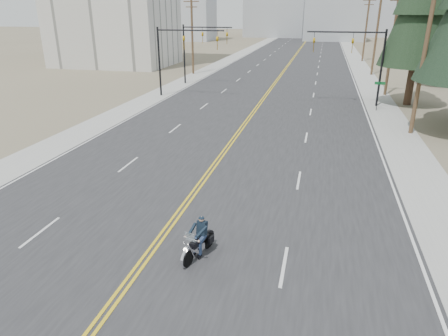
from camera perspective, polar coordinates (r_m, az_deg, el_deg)
ground_plane at (r=13.09m, az=-17.36°, el=-20.21°), size 400.00×400.00×0.00m
road at (r=78.79m, az=9.75°, el=15.05°), size 20.00×200.00×0.01m
sidewalk_left at (r=80.45m, az=1.27°, el=15.47°), size 3.00×200.00×0.01m
sidewalk_right at (r=78.79m, az=18.37°, el=14.30°), size 3.00×200.00×0.01m
traffic_mast_left at (r=42.88m, az=-6.73°, el=16.62°), size 7.10×0.26×7.00m
traffic_mast_right at (r=40.41m, az=18.91°, el=15.37°), size 7.10×0.26×7.00m
traffic_mast_far at (r=50.55m, az=-3.86°, el=17.37°), size 6.10×0.26×7.00m
street_sign at (r=39.03m, az=21.25°, el=10.21°), size 0.90×0.06×2.62m
utility_pole_b at (r=31.94m, az=26.79°, el=14.81°), size 2.20×0.30×11.50m
utility_pole_c at (r=46.69m, az=22.97°, el=16.52°), size 2.20×0.30×11.00m
utility_pole_d at (r=61.54m, az=21.02°, el=17.85°), size 2.20×0.30×11.50m
utility_pole_e at (r=78.46m, az=19.64°, el=18.35°), size 2.20×0.30×11.00m
utility_pole_left at (r=59.09m, az=-4.56°, el=18.54°), size 2.20×0.30×10.50m
haze_bldg_a at (r=129.71m, az=-5.02°, el=22.57°), size 14.00×12.00×22.00m
haze_bldg_b at (r=133.15m, az=15.63°, el=20.16°), size 18.00×14.00×14.00m
haze_bldg_e at (r=159.31m, az=21.90°, el=19.21°), size 14.00×14.00×12.00m
haze_bldg_f at (r=148.95m, az=-8.90°, el=21.11°), size 12.00×12.00×16.00m
motorcyclist at (r=14.82m, az=-3.74°, el=-9.99°), size 1.36×2.14×1.55m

